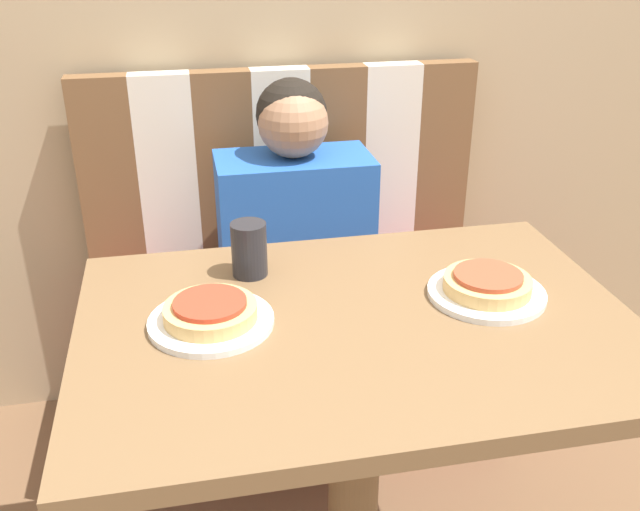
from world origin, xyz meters
The scene contains 9 objects.
booth_seat centered at (0.00, 0.67, 0.23)m, with size 1.11×0.50×0.47m.
booth_backrest centered at (0.00, 0.89, 0.75)m, with size 1.11×0.06×0.56m.
dining_table centered at (0.00, 0.00, 0.66)m, with size 0.97×0.68×0.77m.
person centered at (0.00, 0.67, 0.73)m, with size 0.40×0.22×0.58m.
plate_left centered at (-0.25, 0.03, 0.78)m, with size 0.22×0.22×0.01m.
plate_right centered at (0.25, 0.03, 0.78)m, with size 0.22×0.22×0.01m.
pizza_left centered at (-0.25, 0.03, 0.80)m, with size 0.16×0.16×0.03m.
pizza_right centered at (0.25, 0.03, 0.80)m, with size 0.16×0.16×0.03m.
drinking_cup centered at (-0.17, 0.21, 0.83)m, with size 0.07×0.07×0.11m.
Camera 1 is at (-0.28, -1.03, 1.42)m, focal length 40.00 mm.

